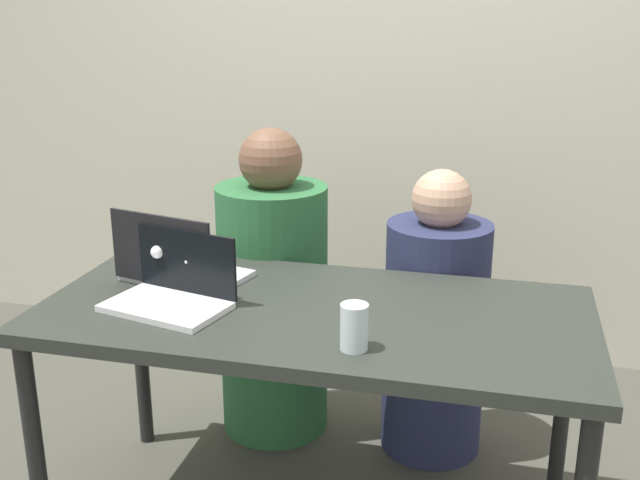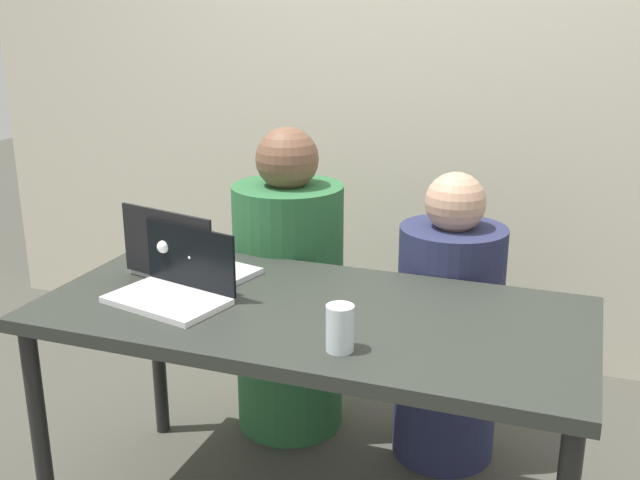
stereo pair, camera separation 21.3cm
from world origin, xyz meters
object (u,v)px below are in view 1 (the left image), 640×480
laptop_front_left (173,291)px  person_on_right (435,329)px  water_glass_right (354,330)px  laptop_back_left (178,267)px  person_on_left (273,300)px

laptop_front_left → person_on_right: bearing=55.8°
laptop_front_left → water_glass_right: 0.58m
laptop_back_left → laptop_front_left: (0.06, -0.18, -0.01)m
person_on_right → laptop_back_left: 0.94m
person_on_left → laptop_front_left: person_on_left is taller
person_on_left → laptop_back_left: size_ratio=2.83×
person_on_left → person_on_right: person_on_left is taller
laptop_front_left → water_glass_right: laptop_front_left is taller
person_on_right → laptop_front_left: person_on_right is taller
person_on_left → person_on_right: (0.60, -0.00, -0.05)m
water_glass_right → laptop_back_left: bearing=152.0°
laptop_back_left → person_on_right: bearing=-135.4°
person_on_right → water_glass_right: size_ratio=8.69×
person_on_left → water_glass_right: 0.95m
laptop_back_left → water_glass_right: size_ratio=3.41×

